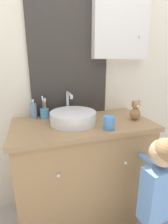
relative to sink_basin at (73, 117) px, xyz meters
name	(u,v)px	position (x,y,z in m)	size (l,w,h in m)	color
wall_back	(76,68)	(0.10, 0.29, 0.35)	(3.20, 0.18, 2.50)	beige
vanity_counter	(83,170)	(0.07, -0.01, -0.49)	(1.09, 0.56, 0.89)	#A37A4C
sink_basin	(73,117)	(0.00, 0.00, 0.00)	(0.36, 0.41, 0.22)	white
toothbrush_holder	(45,113)	(-0.20, 0.17, 0.00)	(0.07, 0.07, 0.19)	#4C93C6
soap_dispenser	(34,111)	(-0.29, 0.20, 0.02)	(0.05, 0.05, 0.16)	#6B93B2
child_figure	(157,193)	(0.42, -0.52, -0.38)	(0.22, 0.46, 0.94)	slate
teddy_bear	(135,111)	(0.50, -0.08, 0.03)	(0.09, 0.08, 0.17)	#9E7047
drinking_cup	(109,123)	(0.21, -0.20, 0.00)	(0.08, 0.08, 0.10)	#4789D1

